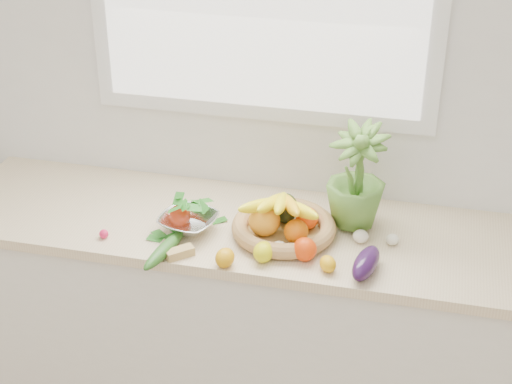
% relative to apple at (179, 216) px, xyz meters
% --- Properties ---
extents(back_wall, '(4.50, 0.02, 2.70)m').
position_rel_apple_xyz_m(back_wall, '(0.23, 0.37, 0.41)').
color(back_wall, white).
rests_on(back_wall, ground).
extents(counter_cabinet, '(2.20, 0.58, 0.86)m').
position_rel_apple_xyz_m(counter_cabinet, '(0.23, 0.07, -0.51)').
color(counter_cabinet, silver).
rests_on(counter_cabinet, ground).
extents(countertop, '(2.24, 0.62, 0.04)m').
position_rel_apple_xyz_m(countertop, '(0.23, 0.07, -0.06)').
color(countertop, beige).
rests_on(countertop, counter_cabinet).
extents(orange_loose, '(0.11, 0.11, 0.08)m').
position_rel_apple_xyz_m(orange_loose, '(0.48, -0.11, -0.00)').
color(orange_loose, '#E63C07').
rests_on(orange_loose, countertop).
extents(lemon_a, '(0.07, 0.09, 0.07)m').
position_rel_apple_xyz_m(lemon_a, '(0.35, -0.15, -0.01)').
color(lemon_a, yellow).
rests_on(lemon_a, countertop).
extents(lemon_b, '(0.07, 0.09, 0.06)m').
position_rel_apple_xyz_m(lemon_b, '(0.23, -0.21, -0.01)').
color(lemon_b, orange).
rests_on(lemon_b, countertop).
extents(lemon_c, '(0.08, 0.09, 0.05)m').
position_rel_apple_xyz_m(lemon_c, '(0.57, -0.16, -0.01)').
color(lemon_c, '#E8A50C').
rests_on(lemon_c, countertop).
extents(apple, '(0.10, 0.10, 0.08)m').
position_rel_apple_xyz_m(apple, '(0.00, 0.00, 0.00)').
color(apple, '#AB280D').
rests_on(apple, countertop).
extents(ginger, '(0.10, 0.10, 0.03)m').
position_rel_apple_xyz_m(ginger, '(0.06, -0.19, -0.03)').
color(ginger, tan).
rests_on(ginger, countertop).
extents(garlic_a, '(0.05, 0.05, 0.04)m').
position_rel_apple_xyz_m(garlic_a, '(0.77, 0.06, -0.02)').
color(garlic_a, white).
rests_on(garlic_a, countertop).
extents(garlic_b, '(0.07, 0.07, 0.05)m').
position_rel_apple_xyz_m(garlic_b, '(0.66, 0.04, -0.02)').
color(garlic_b, white).
rests_on(garlic_b, countertop).
extents(garlic_c, '(0.06, 0.06, 0.05)m').
position_rel_apple_xyz_m(garlic_c, '(0.39, -0.10, -0.02)').
color(garlic_c, white).
rests_on(garlic_c, countertop).
extents(eggplant, '(0.11, 0.21, 0.08)m').
position_rel_apple_xyz_m(eggplant, '(0.70, -0.14, -0.00)').
color(eggplant, '#290F39').
rests_on(eggplant, countertop).
extents(cucumber, '(0.10, 0.26, 0.05)m').
position_rel_apple_xyz_m(cucumber, '(0.01, -0.20, -0.02)').
color(cucumber, '#1E5A1A').
rests_on(cucumber, countertop).
extents(radish, '(0.04, 0.04, 0.03)m').
position_rel_apple_xyz_m(radish, '(-0.24, -0.14, -0.02)').
color(radish, '#E01C4E').
rests_on(radish, countertop).
extents(potted_herb, '(0.28, 0.28, 0.38)m').
position_rel_apple_xyz_m(potted_herb, '(0.62, 0.14, 0.17)').
color(potted_herb, '#50802E').
rests_on(potted_herb, countertop).
extents(fruit_basket, '(0.41, 0.41, 0.19)m').
position_rel_apple_xyz_m(fruit_basket, '(0.38, 0.03, 0.01)').
color(fruit_basket, tan).
rests_on(fruit_basket, countertop).
extents(colander_with_spinach, '(0.24, 0.24, 0.11)m').
position_rel_apple_xyz_m(colander_with_spinach, '(0.04, -0.03, 0.01)').
color(colander_with_spinach, silver).
rests_on(colander_with_spinach, countertop).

